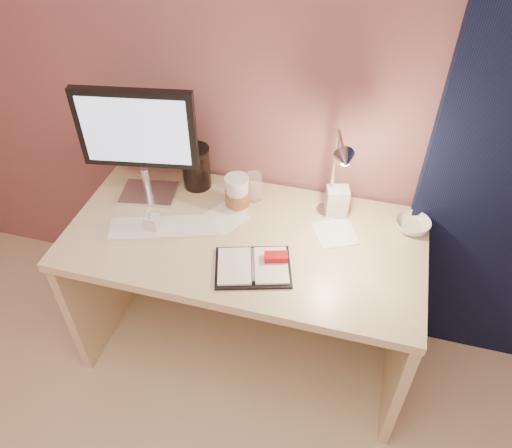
% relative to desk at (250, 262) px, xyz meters
% --- Properties ---
extents(desk, '(1.40, 0.70, 0.73)m').
position_rel_desk_xyz_m(desk, '(0.00, 0.00, 0.00)').
color(desk, beige).
rests_on(desk, ground).
extents(monitor, '(0.47, 0.20, 0.50)m').
position_rel_desk_xyz_m(monitor, '(-0.47, 0.06, 0.52)').
color(monitor, silver).
rests_on(monitor, desk).
extents(keyboard, '(0.44, 0.25, 0.02)m').
position_rel_desk_xyz_m(keyboard, '(-0.32, -0.12, 0.23)').
color(keyboard, white).
rests_on(keyboard, desk).
extents(planner, '(0.32, 0.28, 0.04)m').
position_rel_desk_xyz_m(planner, '(0.08, -0.23, 0.24)').
color(planner, black).
rests_on(planner, desk).
extents(paper_a, '(0.21, 0.21, 0.00)m').
position_rel_desk_xyz_m(paper_a, '(0.34, 0.03, 0.23)').
color(paper_a, white).
rests_on(paper_a, desk).
extents(paper_c, '(0.21, 0.21, 0.00)m').
position_rel_desk_xyz_m(paper_c, '(-0.11, 0.01, 0.23)').
color(paper_c, white).
rests_on(paper_c, desk).
extents(coffee_cup, '(0.10, 0.10, 0.16)m').
position_rel_desk_xyz_m(coffee_cup, '(-0.07, 0.07, 0.30)').
color(coffee_cup, silver).
rests_on(coffee_cup, desk).
extents(clear_cup, '(0.07, 0.07, 0.12)m').
position_rel_desk_xyz_m(clear_cup, '(-0.03, 0.16, 0.29)').
color(clear_cup, white).
rests_on(clear_cup, desk).
extents(bowl, '(0.15, 0.15, 0.04)m').
position_rel_desk_xyz_m(bowl, '(0.63, 0.14, 0.25)').
color(bowl, silver).
rests_on(bowl, desk).
extents(lotion_bottle, '(0.05, 0.06, 0.12)m').
position_rel_desk_xyz_m(lotion_bottle, '(-0.36, -0.14, 0.28)').
color(lotion_bottle, silver).
rests_on(lotion_bottle, desk).
extents(dark_jar, '(0.12, 0.12, 0.17)m').
position_rel_desk_xyz_m(dark_jar, '(-0.29, 0.18, 0.31)').
color(dark_jar, black).
rests_on(dark_jar, desk).
extents(product_box, '(0.10, 0.09, 0.13)m').
position_rel_desk_xyz_m(product_box, '(0.32, 0.15, 0.29)').
color(product_box, '#B9B8B4').
rests_on(product_box, desk).
extents(desk_lamp, '(0.14, 0.26, 0.42)m').
position_rel_desk_xyz_m(desk_lamp, '(0.27, 0.05, 0.49)').
color(desk_lamp, silver).
rests_on(desk_lamp, desk).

